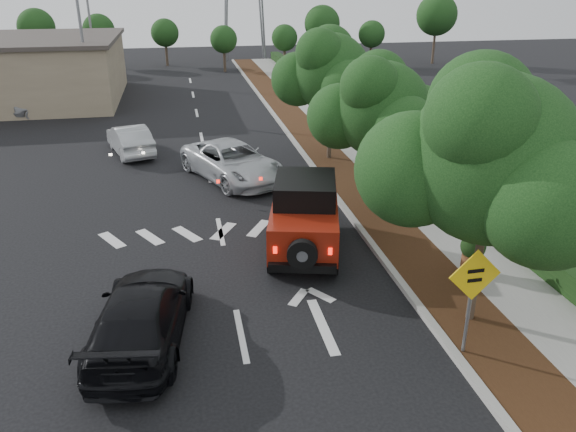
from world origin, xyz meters
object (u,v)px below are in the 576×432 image
object	(u,v)px
red_jeep	(305,214)
speed_hump_sign	(473,288)
silver_suv_ahead	(233,162)
black_suv_oncoming	(141,315)

from	to	relation	value
red_jeep	speed_hump_sign	xyz separation A→B (m)	(2.31, -5.99, 0.60)
silver_suv_ahead	red_jeep	bearing A→B (deg)	-101.77
black_suv_oncoming	speed_hump_sign	xyz separation A→B (m)	(7.05, -1.95, 1.05)
black_suv_oncoming	speed_hump_sign	world-z (taller)	speed_hump_sign
silver_suv_ahead	black_suv_oncoming	world-z (taller)	silver_suv_ahead
black_suv_oncoming	speed_hump_sign	bearing A→B (deg)	172.74
red_jeep	silver_suv_ahead	distance (m)	7.13
red_jeep	black_suv_oncoming	size ratio (longest dim) A/B	0.96
silver_suv_ahead	speed_hump_sign	world-z (taller)	speed_hump_sign
speed_hump_sign	red_jeep	bearing A→B (deg)	109.78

